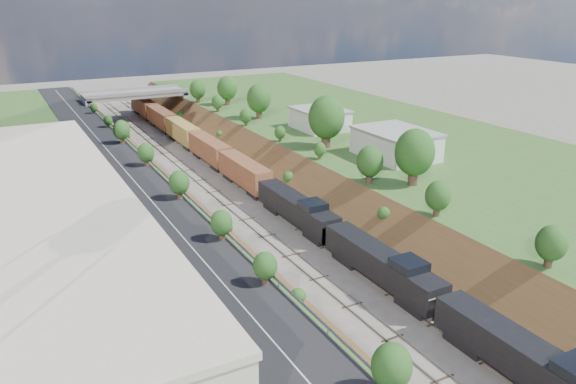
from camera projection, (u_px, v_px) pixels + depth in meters
name	position (u px, v px, depth m)	size (l,w,h in m)	color
platform_right	(408.00, 153.00, 99.39)	(44.00, 180.00, 5.00)	#345E26
embankment_left	(167.00, 207.00, 80.76)	(7.07, 180.00, 7.07)	brown
embankment_right	(300.00, 185.00, 90.49)	(7.07, 180.00, 7.07)	brown
rail_left_track	(221.00, 197.00, 84.45)	(1.58, 180.00, 0.18)	gray
rail_right_track	(252.00, 192.00, 86.75)	(1.58, 180.00, 0.18)	gray
road	(132.00, 179.00, 77.10)	(8.00, 180.00, 0.10)	black
guardrail	(161.00, 171.00, 78.58)	(0.10, 171.00, 0.70)	#99999E
commercial_building	(49.00, 227.00, 52.09)	(14.30, 62.30, 7.00)	brown
overpass	(136.00, 100.00, 135.65)	(24.50, 8.30, 7.40)	gray
white_building_near	(396.00, 144.00, 87.03)	(9.00, 12.00, 4.00)	silver
white_building_far	(320.00, 120.00, 105.21)	(8.00, 10.00, 3.60)	silver
tree_right_large	(415.00, 153.00, 73.37)	(5.25, 5.25, 7.61)	#473323
tree_left_crest	(295.00, 285.00, 44.75)	(2.45, 2.45, 3.55)	#473323
freight_train	(229.00, 162.00, 93.77)	(2.92, 133.65, 4.55)	black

